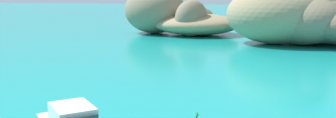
% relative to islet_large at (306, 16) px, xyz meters
% --- Properties ---
extents(islet_large, '(24.78, 21.60, 9.53)m').
position_rel_islet_large_xyz_m(islet_large, '(0.00, 0.00, 0.00)').
color(islet_large, '#84755B').
rests_on(islet_large, ground).
extents(islet_small, '(21.10, 14.22, 7.80)m').
position_rel_islet_large_xyz_m(islet_small, '(-19.76, 6.60, -0.82)').
color(islet_small, '#9E8966').
rests_on(islet_small, ground).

